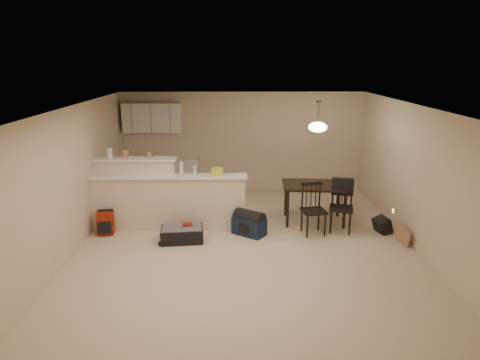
{
  "coord_description": "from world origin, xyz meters",
  "views": [
    {
      "loc": [
        -0.21,
        -7.12,
        3.26
      ],
      "look_at": [
        -0.1,
        0.7,
        1.05
      ],
      "focal_mm": 32.0,
      "sensor_mm": 36.0,
      "label": 1
    }
  ],
  "objects_px": {
    "pendant_lamp": "(318,127)",
    "dining_chair_far": "(341,207)",
    "navy_duffel": "(249,226)",
    "dining_chair_near": "(314,210)",
    "red_backpack": "(106,223)",
    "black_daypack": "(382,225)",
    "suitcase": "(182,234)",
    "dining_table": "(315,189)"
  },
  "relations": [
    {
      "from": "dining_table",
      "to": "dining_chair_near",
      "type": "relative_size",
      "value": 1.36
    },
    {
      "from": "dining_chair_far",
      "to": "suitcase",
      "type": "bearing_deg",
      "value": -157.44
    },
    {
      "from": "pendant_lamp",
      "to": "dining_chair_near",
      "type": "distance_m",
      "value": 1.63
    },
    {
      "from": "pendant_lamp",
      "to": "dining_chair_far",
      "type": "height_order",
      "value": "pendant_lamp"
    },
    {
      "from": "pendant_lamp",
      "to": "black_daypack",
      "type": "height_order",
      "value": "pendant_lamp"
    },
    {
      "from": "dining_chair_near",
      "to": "suitcase",
      "type": "height_order",
      "value": "dining_chair_near"
    },
    {
      "from": "dining_chair_far",
      "to": "black_daypack",
      "type": "height_order",
      "value": "dining_chair_far"
    },
    {
      "from": "dining_table",
      "to": "pendant_lamp",
      "type": "distance_m",
      "value": 1.28
    },
    {
      "from": "dining_table",
      "to": "black_daypack",
      "type": "height_order",
      "value": "dining_table"
    },
    {
      "from": "dining_table",
      "to": "suitcase",
      "type": "bearing_deg",
      "value": -156.4
    },
    {
      "from": "red_backpack",
      "to": "black_daypack",
      "type": "relative_size",
      "value": 1.37
    },
    {
      "from": "dining_chair_far",
      "to": "suitcase",
      "type": "height_order",
      "value": "dining_chair_far"
    },
    {
      "from": "red_backpack",
      "to": "dining_chair_near",
      "type": "bearing_deg",
      "value": -6.32
    },
    {
      "from": "pendant_lamp",
      "to": "navy_duffel",
      "type": "relative_size",
      "value": 1.01
    },
    {
      "from": "dining_table",
      "to": "pendant_lamp",
      "type": "bearing_deg",
      "value": -131.18
    },
    {
      "from": "dining_chair_near",
      "to": "black_daypack",
      "type": "relative_size",
      "value": 3.02
    },
    {
      "from": "dining_chair_far",
      "to": "red_backpack",
      "type": "relative_size",
      "value": 2.24
    },
    {
      "from": "dining_chair_far",
      "to": "pendant_lamp",
      "type": "bearing_deg",
      "value": 144.3
    },
    {
      "from": "dining_chair_far",
      "to": "navy_duffel",
      "type": "relative_size",
      "value": 1.65
    },
    {
      "from": "dining_table",
      "to": "dining_chair_far",
      "type": "height_order",
      "value": "dining_chair_far"
    },
    {
      "from": "dining_chair_near",
      "to": "navy_duffel",
      "type": "height_order",
      "value": "dining_chair_near"
    },
    {
      "from": "suitcase",
      "to": "pendant_lamp",
      "type": "bearing_deg",
      "value": 14.1
    },
    {
      "from": "dining_table",
      "to": "suitcase",
      "type": "xyz_separation_m",
      "value": [
        -2.62,
        -0.94,
        -0.58
      ]
    },
    {
      "from": "dining_table",
      "to": "navy_duffel",
      "type": "xyz_separation_m",
      "value": [
        -1.36,
        -0.66,
        -0.55
      ]
    },
    {
      "from": "pendant_lamp",
      "to": "black_daypack",
      "type": "distance_m",
      "value": 2.3
    },
    {
      "from": "dining_chair_far",
      "to": "black_daypack",
      "type": "xyz_separation_m",
      "value": [
        0.81,
        -0.08,
        -0.36
      ]
    },
    {
      "from": "pendant_lamp",
      "to": "black_daypack",
      "type": "xyz_separation_m",
      "value": [
        1.24,
        -0.6,
        -1.84
      ]
    },
    {
      "from": "dining_table",
      "to": "black_daypack",
      "type": "bearing_deg",
      "value": -21.96
    },
    {
      "from": "navy_duffel",
      "to": "black_daypack",
      "type": "bearing_deg",
      "value": 36.82
    },
    {
      "from": "suitcase",
      "to": "black_daypack",
      "type": "distance_m",
      "value": 3.87
    },
    {
      "from": "pendant_lamp",
      "to": "dining_chair_far",
      "type": "bearing_deg",
      "value": -50.45
    },
    {
      "from": "dining_chair_far",
      "to": "black_daypack",
      "type": "bearing_deg",
      "value": 9.43
    },
    {
      "from": "dining_chair_near",
      "to": "dining_chair_far",
      "type": "distance_m",
      "value": 0.57
    },
    {
      "from": "suitcase",
      "to": "navy_duffel",
      "type": "distance_m",
      "value": 1.29
    },
    {
      "from": "suitcase",
      "to": "dining_chair_near",
      "type": "bearing_deg",
      "value": 1.08
    },
    {
      "from": "dining_chair_far",
      "to": "navy_duffel",
      "type": "bearing_deg",
      "value": -160.95
    },
    {
      "from": "dining_chair_near",
      "to": "dining_chair_far",
      "type": "height_order",
      "value": "dining_chair_far"
    },
    {
      "from": "pendant_lamp",
      "to": "navy_duffel",
      "type": "height_order",
      "value": "pendant_lamp"
    },
    {
      "from": "red_backpack",
      "to": "navy_duffel",
      "type": "distance_m",
      "value": 2.77
    },
    {
      "from": "dining_chair_far",
      "to": "red_backpack",
      "type": "xyz_separation_m",
      "value": [
        -4.56,
        -0.08,
        -0.28
      ]
    },
    {
      "from": "dining_table",
      "to": "dining_chair_far",
      "type": "bearing_deg",
      "value": -46.63
    },
    {
      "from": "suitcase",
      "to": "black_daypack",
      "type": "xyz_separation_m",
      "value": [
        3.86,
        0.34,
        0.02
      ]
    }
  ]
}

